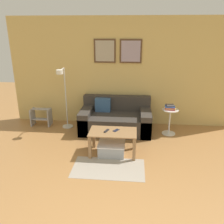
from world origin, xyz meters
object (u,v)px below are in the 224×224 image
Objects in this scene: coffee_table at (113,136)px; storage_bin at (112,148)px; side_table at (170,119)px; couch at (116,119)px; remote_control at (107,131)px; book_stack at (170,107)px; floor_lamp at (64,96)px; step_stool at (41,116)px; cell_phone at (116,130)px.

coffee_table is 0.25m from storage_bin.
couch is at bearing 175.11° from side_table.
book_stack is at bearing 58.68° from remote_control.
book_stack is at bearing -0.52° from floor_lamp.
side_table is (2.41, -0.03, -0.48)m from floor_lamp.
remote_control is 0.32× the size of step_stool.
storage_bin is 1.62m from side_table.
couch is at bearing 127.61° from cell_phone.
floor_lamp reaches higher than storage_bin.
storage_bin is 3.38× the size of remote_control.
floor_lamp is (-1.20, 1.08, 0.71)m from storage_bin.
couch reaches higher than coffee_table.
floor_lamp reaches higher than coffee_table.
storage_bin is at bearing -34.18° from step_stool.
cell_phone is (0.08, 0.08, 0.35)m from storage_bin.
step_stool is at bearing 175.81° from side_table.
coffee_table is 2.27m from step_stool.
cell_phone is (-1.12, -0.97, -0.17)m from book_stack.
remote_control is at bearing -35.01° from step_stool.
coffee_table is at bearing -105.65° from cell_phone.
storage_bin is 0.37m from cell_phone.
coffee_table is (0.04, -1.12, 0.10)m from couch.
step_stool is (-1.89, 1.24, -0.14)m from coffee_table.
book_stack reaches higher than remote_control.
couch is 1.14m from remote_control.
remote_control is at bearing -142.18° from side_table.
floor_lamp is 1.66m from cell_phone.
coffee_table is at bearing 53.83° from storage_bin.
storage_bin is 1.08× the size of step_stool.
storage_bin is 1.68m from book_stack.
floor_lamp is at bearing 156.77° from remote_control.
book_stack is at bearing -4.04° from step_stool.
floor_lamp is at bearing 138.05° from storage_bin.
storage_bin is 3.62× the size of cell_phone.
couch is 11.51× the size of cell_phone.
remote_control is (-1.31, -1.02, 0.12)m from side_table.
cell_phone reaches higher than step_stool.
remote_control reaches higher than cell_phone.
couch is 2.75× the size of side_table.
coffee_table is at bearing -40.62° from floor_lamp.
couch is 1.16m from storage_bin.
coffee_table is 1.75× the size of storage_bin.
book_stack is (1.20, 1.05, 0.52)m from storage_bin.
book_stack is at bearing 73.49° from cell_phone.
coffee_table is at bearing -139.01° from book_stack.
book_stack reaches higher than step_stool.
storage_bin is 0.87× the size of side_table.
couch is 3.43× the size of step_stool.
step_stool is at bearing 145.82° from storage_bin.
side_table is at bearing 40.80° from storage_bin.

